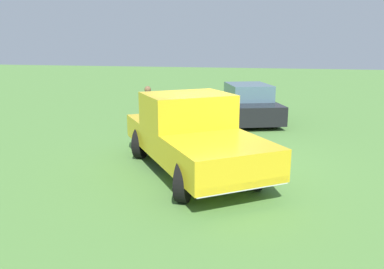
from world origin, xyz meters
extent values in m
plane|color=#54843D|center=(0.00, 0.00, 0.00)|extent=(80.00, 80.00, 0.00)
cylinder|color=black|center=(-1.58, -1.22, 0.41)|extent=(0.81, 0.22, 0.81)
cylinder|color=black|center=(-2.54, 0.11, 0.41)|extent=(0.81, 0.22, 0.81)
cylinder|color=black|center=(0.95, 0.60, 0.41)|extent=(0.81, 0.22, 0.81)
cylinder|color=black|center=(-0.02, 1.94, 0.41)|extent=(0.81, 0.22, 0.81)
cube|color=gold|center=(-1.98, -0.50, 0.75)|extent=(2.72, 2.72, 0.64)
cube|color=gold|center=(-0.56, 0.53, 1.13)|extent=(2.40, 2.49, 1.40)
cube|color=slate|center=(-0.56, 0.53, 1.57)|extent=(2.12, 2.23, 0.48)
cube|color=gold|center=(0.23, 1.10, 0.73)|extent=(3.03, 2.95, 0.60)
cube|color=silver|center=(-2.72, -1.03, 0.49)|extent=(1.19, 1.59, 0.16)
cylinder|color=black|center=(7.12, 0.90, 0.30)|extent=(0.60, 0.20, 0.60)
cylinder|color=black|center=(7.62, -0.48, 0.30)|extent=(0.60, 0.20, 0.60)
cylinder|color=black|center=(4.22, -0.15, 0.30)|extent=(0.60, 0.20, 0.60)
cylinder|color=black|center=(4.72, -1.53, 0.30)|extent=(0.60, 0.20, 0.60)
cube|color=black|center=(5.92, -0.31, 0.51)|extent=(4.99, 3.22, 0.68)
cube|color=slate|center=(5.70, -0.39, 1.15)|extent=(2.45, 2.13, 0.60)
cylinder|color=navy|center=(2.27, 2.64, 0.40)|extent=(0.14, 0.14, 0.80)
cylinder|color=navy|center=(2.38, 2.47, 0.40)|extent=(0.14, 0.14, 0.80)
cylinder|color=#284C93|center=(2.33, 2.55, 1.09)|extent=(0.44, 0.44, 0.60)
sphere|color=brown|center=(2.33, 2.55, 1.54)|extent=(0.22, 0.22, 0.22)
camera|label=1|loc=(-9.07, -1.57, 2.95)|focal=34.99mm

